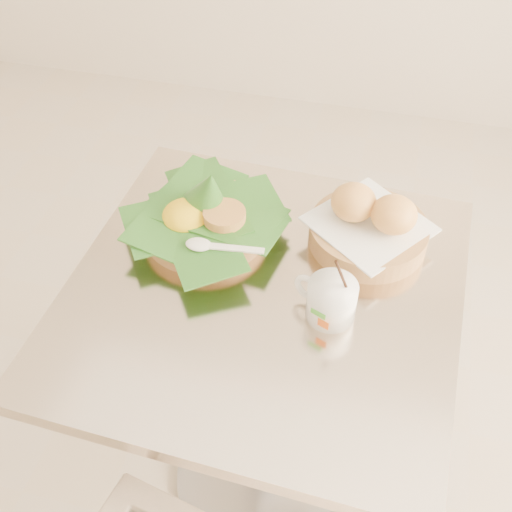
% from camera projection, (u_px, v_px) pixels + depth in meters
% --- Properties ---
extents(floor, '(3.60, 3.60, 0.00)m').
position_uv_depth(floor, '(213.00, 453.00, 1.74)').
color(floor, beige).
rests_on(floor, ground).
extents(cafe_table, '(0.73, 0.73, 0.75)m').
position_uv_depth(cafe_table, '(263.00, 360.00, 1.31)').
color(cafe_table, gray).
rests_on(cafe_table, floor).
extents(rice_basket, '(0.31, 0.31, 0.15)m').
position_uv_depth(rice_basket, '(204.00, 215.00, 1.24)').
color(rice_basket, '#A57646').
rests_on(rice_basket, cafe_table).
extents(bread_basket, '(0.27, 0.27, 0.12)m').
position_uv_depth(bread_basket, '(370.00, 226.00, 1.21)').
color(bread_basket, '#A57646').
rests_on(bread_basket, cafe_table).
extents(coffee_mug, '(0.11, 0.09, 0.15)m').
position_uv_depth(coffee_mug, '(330.00, 299.00, 1.09)').
color(coffee_mug, white).
rests_on(coffee_mug, cafe_table).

